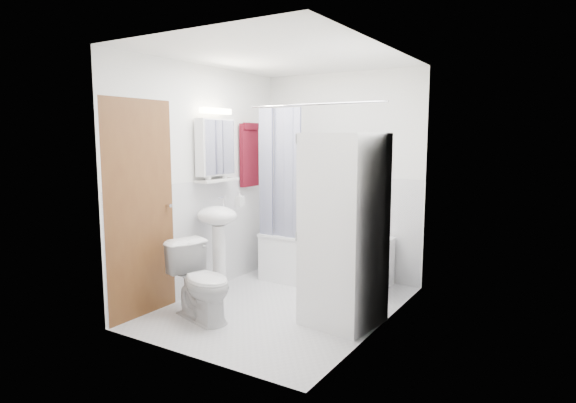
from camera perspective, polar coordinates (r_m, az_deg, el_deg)
The scene contains 20 objects.
floor at distance 4.86m, azimuth -0.63°, elevation -12.28°, with size 2.60×2.60×0.00m, color silver.
room_walls at distance 4.58m, azimuth -0.65°, elevation 5.51°, with size 2.60×2.60×2.60m.
wainscot at distance 4.94m, azimuth 1.19°, elevation -4.73°, with size 1.98×2.58×2.58m.
door at distance 4.79m, azimuth -13.89°, elevation -0.47°, with size 0.05×2.00×2.00m.
bathtub at distance 5.54m, azimuth 4.46°, elevation -6.54°, with size 1.43×0.68×0.55m.
tub_spout at distance 5.64m, azimuth 7.86°, elevation -0.47°, with size 0.04×0.04×0.12m, color silver.
curtain_rod at distance 5.14m, azimuth 3.20°, elevation 11.45°, with size 0.02×0.02×1.61m, color silver.
shower_curtain at distance 5.36m, azimuth -0.93°, elevation 3.28°, with size 0.55×0.02×1.45m.
sink at distance 5.05m, azimuth -8.33°, elevation -3.32°, with size 0.44×0.37×1.04m.
medicine_cabinet at distance 5.19m, azimuth -8.58°, elevation 6.54°, with size 0.13×0.50×0.71m.
shelf at distance 5.20m, azimuth -8.38°, elevation 2.51°, with size 0.18×0.54×0.03m, color silver.
shower_caddy at distance 5.58m, azimuth 8.34°, elevation 2.34°, with size 0.22×0.06×0.02m, color silver.
towel at distance 5.72m, azimuth -4.60°, elevation 5.67°, with size 0.07×0.31×0.76m.
washer_dryer at distance 4.27m, azimuth 6.60°, elevation -3.36°, with size 0.67×0.67×1.69m.
toilet at distance 4.51m, azimuth -10.19°, elevation -9.40°, with size 0.39×0.71×0.69m, color white.
soap_pump at distance 5.23m, azimuth -5.76°, elevation -0.17°, with size 0.08×0.17×0.08m, color gray.
shelf_bottle at distance 5.08m, azimuth -9.48°, elevation 2.92°, with size 0.07×0.18×0.07m, color gray.
shelf_cup at distance 5.29m, azimuth -7.56°, elevation 3.30°, with size 0.10×0.09×0.10m, color gray.
shampoo_a at distance 5.53m, azimuth 9.34°, elevation 3.07°, with size 0.13×0.17×0.13m, color gray.
shampoo_b at distance 5.49m, azimuth 10.49°, elevation 2.74°, with size 0.08×0.21×0.08m, color #2B36AD.
Camera 1 is at (2.44, -3.86, 1.66)m, focal length 30.00 mm.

